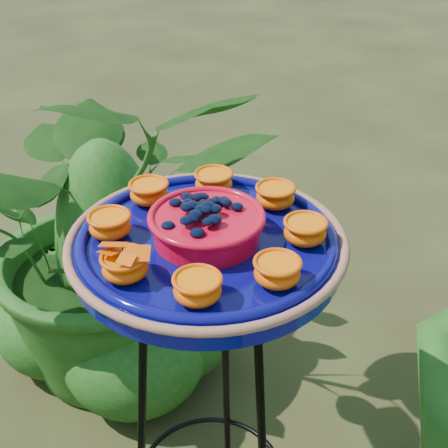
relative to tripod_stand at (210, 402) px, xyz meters
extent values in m
torus|color=black|center=(0.00, 0.00, 0.30)|extent=(0.28, 0.28, 0.01)
cylinder|color=black|center=(-0.04, 0.12, -0.09)|extent=(0.04, 0.08, 0.78)
cylinder|color=#08085D|center=(0.00, 0.00, 0.33)|extent=(0.50, 0.50, 0.04)
torus|color=#AF724F|center=(0.00, 0.00, 0.34)|extent=(0.42, 0.42, 0.01)
torus|color=#08085D|center=(0.00, 0.00, 0.35)|extent=(0.38, 0.38, 0.02)
cylinder|color=red|center=(0.00, 0.00, 0.37)|extent=(0.20, 0.20, 0.04)
torus|color=red|center=(0.00, 0.00, 0.39)|extent=(0.17, 0.17, 0.01)
ellipsoid|color=black|center=(0.00, 0.00, 0.39)|extent=(0.14, 0.14, 0.03)
ellipsoid|color=#EA3602|center=(0.13, 0.07, 0.36)|extent=(0.06, 0.06, 0.03)
cylinder|color=#FF6D05|center=(0.13, 0.07, 0.38)|extent=(0.06, 0.06, 0.01)
ellipsoid|color=#EA3602|center=(0.04, 0.14, 0.36)|extent=(0.06, 0.06, 0.03)
cylinder|color=#FF6D05|center=(0.04, 0.14, 0.38)|extent=(0.06, 0.06, 0.01)
ellipsoid|color=#EA3602|center=(-0.07, 0.13, 0.36)|extent=(0.06, 0.06, 0.03)
cylinder|color=#FF6D05|center=(-0.07, 0.13, 0.38)|extent=(0.06, 0.06, 0.01)
ellipsoid|color=#EA3602|center=(-0.14, 0.04, 0.36)|extent=(0.06, 0.06, 0.03)
cylinder|color=#FF6D05|center=(-0.14, 0.04, 0.38)|extent=(0.06, 0.06, 0.01)
ellipsoid|color=#EA3602|center=(-0.13, -0.07, 0.36)|extent=(0.06, 0.06, 0.03)
cylinder|color=#FF6D05|center=(-0.13, -0.07, 0.38)|extent=(0.06, 0.06, 0.01)
ellipsoid|color=#EA3602|center=(-0.04, -0.14, 0.36)|extent=(0.06, 0.06, 0.03)
cylinder|color=#FF6D05|center=(-0.04, -0.14, 0.38)|extent=(0.06, 0.06, 0.01)
ellipsoid|color=#EA3602|center=(0.07, -0.13, 0.36)|extent=(0.06, 0.06, 0.03)
cylinder|color=#FF6D05|center=(0.07, -0.13, 0.38)|extent=(0.06, 0.06, 0.01)
ellipsoid|color=#EA3602|center=(0.14, -0.04, 0.36)|extent=(0.06, 0.06, 0.03)
cylinder|color=#FF6D05|center=(0.14, -0.04, 0.38)|extent=(0.06, 0.06, 0.01)
cylinder|color=black|center=(-0.04, -0.14, 0.39)|extent=(0.02, 0.02, 0.00)
cube|color=orange|center=(-0.06, -0.13, 0.39)|extent=(0.04, 0.04, 0.01)
cube|color=orange|center=(-0.02, -0.13, 0.39)|extent=(0.04, 0.04, 0.01)
imported|color=#174612|center=(-0.55, 0.38, -0.01)|extent=(1.10, 1.09, 0.92)
camera|label=1|loc=(0.42, -0.64, 0.85)|focal=50.00mm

